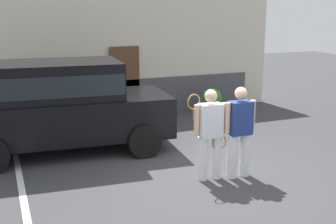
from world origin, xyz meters
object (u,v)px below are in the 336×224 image
(potted_plant_by_porch, at_px, (211,100))
(tennis_player_woman, at_px, (239,131))
(parked_suv, at_px, (61,102))
(tennis_player_man, at_px, (210,133))

(potted_plant_by_porch, bearing_deg, tennis_player_woman, -112.42)
(parked_suv, bearing_deg, tennis_player_woman, -39.72)
(tennis_player_man, distance_m, tennis_player_woman, 0.58)
(tennis_player_woman, bearing_deg, potted_plant_by_porch, -112.56)
(tennis_player_woman, bearing_deg, tennis_player_man, -11.43)
(parked_suv, bearing_deg, potted_plant_by_porch, 25.42)
(tennis_player_man, bearing_deg, potted_plant_by_porch, -114.10)
(potted_plant_by_porch, bearing_deg, tennis_player_man, -118.74)
(parked_suv, distance_m, tennis_player_man, 3.56)
(parked_suv, relative_size, tennis_player_woman, 2.70)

